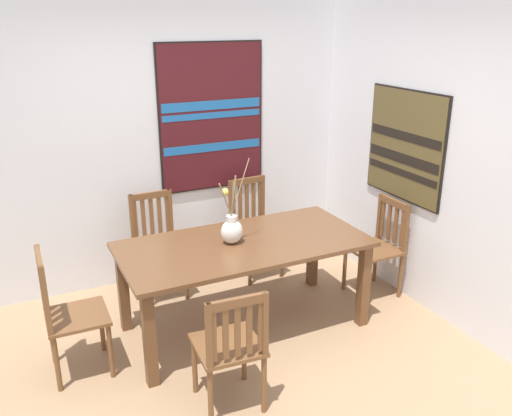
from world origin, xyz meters
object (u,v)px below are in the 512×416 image
chair_2 (253,226)px  chair_1 (231,346)px  painting_on_back_wall (212,118)px  painting_on_side_wall (406,146)px  chair_0 (67,312)px  dining_table (244,254)px  chair_3 (379,245)px  centerpiece_vase (232,229)px  chair_4 (157,243)px

chair_2 → chair_1: bearing=-119.8°
chair_1 → painting_on_back_wall: size_ratio=0.63×
painting_on_side_wall → chair_1: bearing=-157.0°
chair_0 → chair_2: size_ratio=1.00×
chair_1 → chair_0: bearing=135.9°
dining_table → painting_on_side_wall: painting_on_side_wall is taller
chair_2 → painting_on_back_wall: bearing=129.7°
chair_3 → painting_on_side_wall: 0.93m
chair_2 → painting_on_back_wall: size_ratio=0.68×
centerpiece_vase → painting_on_back_wall: bearing=74.8°
centerpiece_vase → chair_2: centerpiece_vase is taller
painting_on_back_wall → chair_0: bearing=-142.4°
dining_table → painting_on_side_wall: 1.73m
chair_0 → painting_on_side_wall: (2.94, 0.02, 0.89)m
centerpiece_vase → chair_2: size_ratio=0.70×
chair_3 → painting_on_back_wall: size_ratio=0.64×
chair_1 → painting_on_side_wall: 2.41m
centerpiece_vase → painting_on_back_wall: size_ratio=0.48×
dining_table → chair_3: chair_3 is taller
centerpiece_vase → chair_1: size_ratio=0.76×
chair_0 → chair_1: bearing=-44.1°
chair_2 → chair_4: size_ratio=1.01×
chair_4 → painting_on_side_wall: 2.39m
chair_0 → chair_1: size_ratio=1.08×
dining_table → centerpiece_vase: size_ratio=2.91×
chair_3 → chair_4: (-1.83, 0.89, 0.02)m
chair_2 → chair_3: 1.23m
painting_on_back_wall → painting_on_side_wall: painting_on_back_wall is taller
dining_table → centerpiece_vase: 0.24m
chair_1 → centerpiece_vase: bearing=65.8°
centerpiece_vase → chair_4: bearing=113.2°
chair_1 → chair_3: bearing=25.0°
chair_3 → painting_on_back_wall: (-1.13, 1.22, 1.06)m
chair_0 → painting_on_side_wall: size_ratio=0.98×
centerpiece_vase → chair_0: bearing=-178.6°
dining_table → painting_on_back_wall: painting_on_back_wall is taller
dining_table → chair_3: 1.38m
centerpiece_vase → painting_on_side_wall: 1.74m
chair_0 → painting_on_back_wall: 2.28m
centerpiece_vase → chair_3: centerpiece_vase is taller
centerpiece_vase → chair_1: bearing=-114.2°
chair_4 → chair_2: bearing=0.1°
chair_0 → painting_on_side_wall: bearing=0.4°
chair_4 → painting_on_back_wall: (0.70, 0.34, 1.04)m
centerpiece_vase → chair_2: bearing=55.2°
chair_1 → chair_4: (0.03, 1.75, 0.02)m
chair_1 → chair_2: size_ratio=0.93×
chair_4 → painting_on_side_wall: size_ratio=0.98×
painting_on_back_wall → centerpiece_vase: bearing=-105.2°
chair_4 → chair_3: bearing=-25.9°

